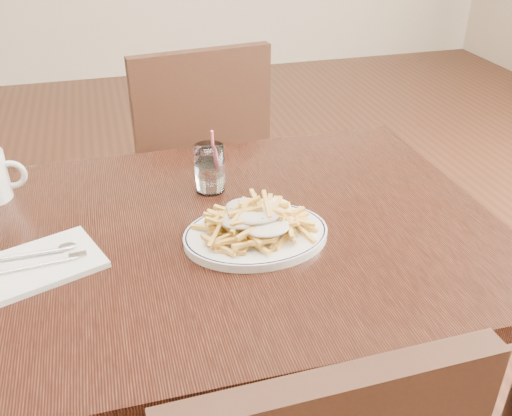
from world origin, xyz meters
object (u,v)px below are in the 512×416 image
object	(u,v)px
loaded_fries	(256,216)
water_glass	(210,171)
chair_far	(196,162)
table	(202,263)
fries_plate	(256,235)

from	to	relation	value
loaded_fries	water_glass	size ratio (longest dim) A/B	1.72
chair_far	water_glass	size ratio (longest dim) A/B	6.41
table	fries_plate	bearing A→B (deg)	-29.68
water_glass	chair_far	bearing A→B (deg)	83.89
chair_far	loaded_fries	size ratio (longest dim) A/B	3.74
fries_plate	water_glass	size ratio (longest dim) A/B	2.13
chair_far	loaded_fries	xyz separation A→B (m)	(-0.02, -0.83, 0.28)
fries_plate	loaded_fries	xyz separation A→B (m)	(0.00, -0.00, 0.04)
loaded_fries	table	bearing A→B (deg)	150.32
table	loaded_fries	xyz separation A→B (m)	(0.10, -0.06, 0.13)
chair_far	fries_plate	distance (m)	0.86
chair_far	fries_plate	bearing A→B (deg)	-91.39
chair_far	table	bearing A→B (deg)	-98.74
chair_far	water_glass	world-z (taller)	chair_far
table	loaded_fries	world-z (taller)	loaded_fries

